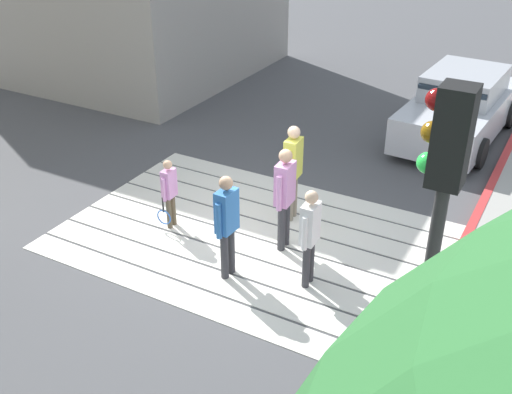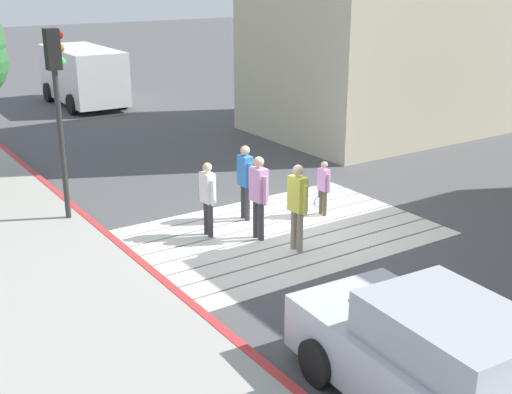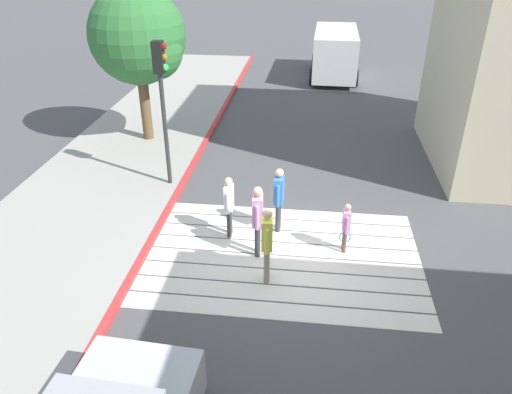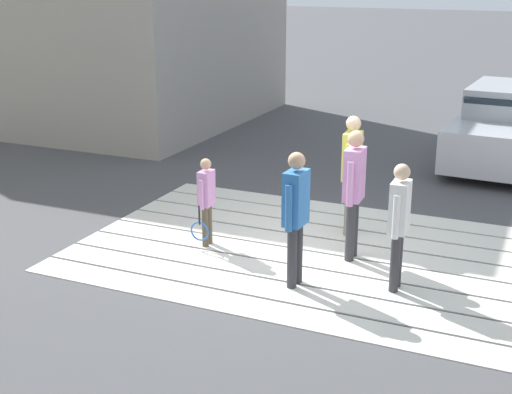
{
  "view_description": "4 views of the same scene",
  "coord_description": "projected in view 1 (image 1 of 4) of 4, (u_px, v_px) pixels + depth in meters",
  "views": [
    {
      "loc": [
        -4.42,
        7.78,
        5.72
      ],
      "look_at": [
        -0.45,
        0.67,
        1.24
      ],
      "focal_mm": 43.12,
      "sensor_mm": 36.0,
      "label": 1
    },
    {
      "loc": [
        -7.82,
        -10.75,
        5.36
      ],
      "look_at": [
        -0.47,
        0.29,
        0.83
      ],
      "focal_mm": 46.63,
      "sensor_mm": 36.0,
      "label": 2
    },
    {
      "loc": [
        0.47,
        -9.37,
        6.74
      ],
      "look_at": [
        -0.77,
        1.08,
        0.95
      ],
      "focal_mm": 34.01,
      "sensor_mm": 36.0,
      "label": 3
    },
    {
      "loc": [
        -3.12,
        8.86,
        3.84
      ],
      "look_at": [
        0.4,
        0.96,
        1.04
      ],
      "focal_mm": 50.29,
      "sensor_mm": 36.0,
      "label": 4
    }
  ],
  "objects": [
    {
      "name": "ground_plane",
      "position": [
        252.0,
        237.0,
        10.6
      ],
      "size": [
        120.0,
        120.0,
        0.0
      ],
      "primitive_type": "plane",
      "color": "#4C4C4F"
    },
    {
      "name": "crosswalk_stripes",
      "position": [
        252.0,
        237.0,
        10.6
      ],
      "size": [
        6.4,
        4.35,
        0.01
      ],
      "color": "silver",
      "rests_on": "ground"
    },
    {
      "name": "curb_painted",
      "position": [
        441.0,
        291.0,
        9.18
      ],
      "size": [
        0.16,
        40.0,
        0.13
      ],
      "primitive_type": "cube",
      "color": "#BC3333",
      "rests_on": "ground"
    },
    {
      "name": "car_parked_near_curb",
      "position": [
        459.0,
        107.0,
        14.09
      ],
      "size": [
        2.17,
        4.4,
        1.57
      ],
      "color": "silver",
      "rests_on": "ground"
    },
    {
      "name": "traffic_light_corner",
      "position": [
        435.0,
        222.0,
        5.18
      ],
      "size": [
        0.39,
        0.28,
        4.24
      ],
      "color": "#2D2D2D",
      "rests_on": "ground"
    },
    {
      "name": "pedestrian_adult_lead",
      "position": [
        293.0,
        166.0,
        10.67
      ],
      "size": [
        0.26,
        0.52,
        1.79
      ],
      "color": "gray",
      "rests_on": "ground"
    },
    {
      "name": "pedestrian_adult_trailing",
      "position": [
        285.0,
        192.0,
        9.83
      ],
      "size": [
        0.25,
        0.52,
        1.8
      ],
      "color": "#333338",
      "rests_on": "ground"
    },
    {
      "name": "pedestrian_adult_side",
      "position": [
        227.0,
        220.0,
        9.16
      ],
      "size": [
        0.24,
        0.51,
        1.73
      ],
      "color": "#333338",
      "rests_on": "ground"
    },
    {
      "name": "pedestrian_teen_behind",
      "position": [
        310.0,
        232.0,
        8.99
      ],
      "size": [
        0.22,
        0.48,
        1.62
      ],
      "color": "#333338",
      "rests_on": "ground"
    },
    {
      "name": "pedestrian_child_with_racket",
      "position": [
        169.0,
        190.0,
        10.57
      ],
      "size": [
        0.28,
        0.4,
        1.29
      ],
      "color": "brown",
      "rests_on": "ground"
    }
  ]
}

